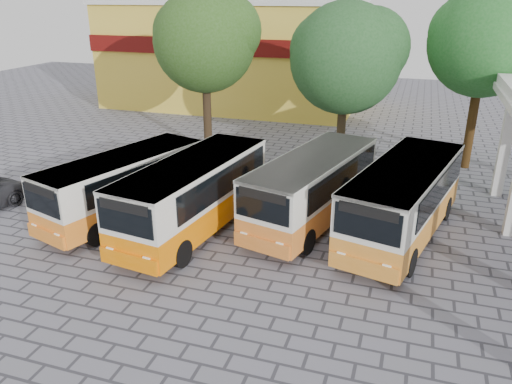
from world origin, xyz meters
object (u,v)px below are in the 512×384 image
(bus_far_left, at_px, (124,183))
(bus_centre_right, at_px, (313,185))
(bus_centre_left, at_px, (194,192))
(bus_far_right, at_px, (404,197))

(bus_far_left, xyz_separation_m, bus_centre_right, (7.49, 1.90, 0.08))
(bus_centre_left, xyz_separation_m, bus_far_right, (7.75, 1.90, 0.02))
(bus_centre_left, relative_size, bus_far_right, 0.97)
(bus_far_right, bearing_deg, bus_centre_right, -171.30)
(bus_centre_right, distance_m, bus_far_right, 3.56)
(bus_far_right, bearing_deg, bus_centre_left, -152.40)
(bus_far_left, relative_size, bus_centre_right, 0.96)
(bus_far_left, xyz_separation_m, bus_centre_left, (3.28, -0.31, 0.12))
(bus_centre_right, bearing_deg, bus_far_right, 9.07)
(bus_far_left, relative_size, bus_far_right, 0.93)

